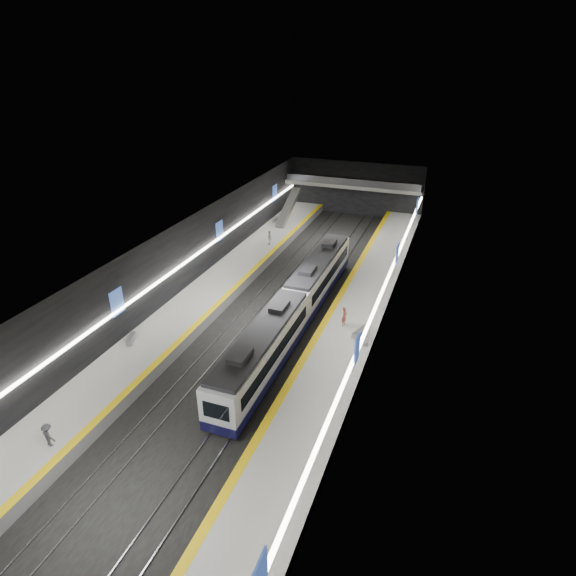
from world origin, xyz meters
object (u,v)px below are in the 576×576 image
at_px(train, 295,306).
at_px(escalator, 288,207).
at_px(bench_right_near, 366,339).
at_px(bench_left_far, 275,220).
at_px(bench_right_far, 361,332).
at_px(passenger_left_b, 48,435).
at_px(passenger_right_a, 344,316).
at_px(passenger_left_a, 269,238).
at_px(bench_left_near, 131,339).

relative_size(train, escalator, 3.76).
distance_m(train, bench_right_near, 7.18).
height_order(train, bench_left_far, train).
distance_m(bench_right_far, passenger_left_b, 24.48).
relative_size(escalator, bench_right_near, 4.93).
distance_m(passenger_right_a, passenger_left_a, 20.79).
bearing_deg(bench_left_near, bench_right_near, -2.87).
distance_m(bench_left_far, bench_right_far, 31.23).
relative_size(escalator, bench_left_far, 4.96).
relative_size(bench_left_far, passenger_left_b, 0.99).
distance_m(bench_left_near, passenger_right_a, 18.27).
distance_m(bench_left_near, bench_right_near, 19.65).
relative_size(bench_left_near, passenger_left_a, 0.94).
bearing_deg(passenger_left_b, passenger_right_a, -110.79).
bearing_deg(passenger_right_a, bench_left_near, 126.41).
bearing_deg(bench_left_near, bench_right_far, 0.27).
xyz_separation_m(bench_left_near, passenger_left_b, (2.64, -11.64, 0.61)).
relative_size(train, bench_right_far, 15.06).
relative_size(train, passenger_right_a, 17.07).
xyz_separation_m(bench_left_far, passenger_left_a, (2.72, -8.66, 0.70)).
bearing_deg(passenger_left_b, bench_left_far, -73.65).
distance_m(bench_left_near, passenger_left_a, 24.58).
bearing_deg(escalator, bench_left_near, -92.65).
bearing_deg(bench_left_near, passenger_left_b, -99.89).
bearing_deg(bench_left_far, bench_left_near, -98.13).
bearing_deg(bench_right_far, bench_right_near, -33.64).
xyz_separation_m(escalator, bench_right_near, (16.92, -27.40, -1.70)).
bearing_deg(passenger_left_b, escalator, -75.87).
relative_size(escalator, bench_left_near, 4.77).
relative_size(bench_right_far, passenger_right_a, 1.13).
bearing_deg(bench_left_near, train, 12.95).
bearing_deg(train, passenger_right_a, 4.21).
bearing_deg(bench_right_near, passenger_right_a, 133.23).
height_order(bench_left_far, bench_right_far, bench_right_far).
bearing_deg(escalator, passenger_left_a, -84.00).
relative_size(bench_right_near, passenger_left_a, 0.90).
bearing_deg(escalator, train, -68.79).
bearing_deg(bench_right_near, train, 159.37).
height_order(bench_left_far, passenger_left_a, passenger_left_a).
bearing_deg(passenger_left_a, bench_left_far, 179.49).
height_order(bench_left_far, passenger_left_b, passenger_left_b).
distance_m(bench_left_far, passenger_right_a, 29.37).
bearing_deg(bench_right_near, passenger_left_b, -138.23).
height_order(escalator, bench_left_far, escalator).
distance_m(escalator, passenger_left_b, 45.72).
bearing_deg(escalator, passenger_right_a, -60.27).
xyz_separation_m(train, bench_right_far, (6.26, -0.75, -0.95)).
distance_m(train, bench_right_far, 6.37).
bearing_deg(passenger_right_a, bench_right_near, -121.22).
relative_size(escalator, passenger_left_a, 4.46).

